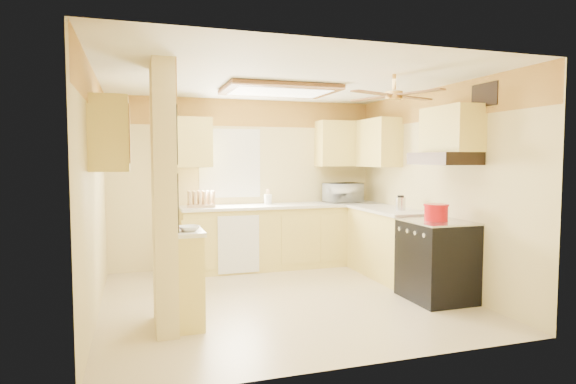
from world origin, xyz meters
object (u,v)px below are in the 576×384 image
object	(u,v)px
microwave	(343,193)
bowl	(189,228)
stove	(437,260)
kettle	(401,203)
dutch_oven	(436,212)

from	to	relation	value
microwave	bowl	world-z (taller)	microwave
stove	microwave	xyz separation A→B (m)	(-0.20, 2.17, 0.63)
bowl	microwave	bearing A→B (deg)	41.21
stove	kettle	xyz separation A→B (m)	(0.06, 0.89, 0.57)
kettle	microwave	bearing A→B (deg)	101.36
stove	bowl	size ratio (longest dim) A/B	4.55
bowl	kettle	bearing A→B (deg)	19.32
dutch_oven	bowl	bearing A→B (deg)	-177.53
dutch_oven	kettle	bearing A→B (deg)	85.60
microwave	dutch_oven	world-z (taller)	microwave
stove	dutch_oven	world-z (taller)	dutch_oven
bowl	dutch_oven	xyz separation A→B (m)	(2.79, 0.12, 0.05)
stove	bowl	distance (m)	2.85
bowl	kettle	world-z (taller)	kettle
kettle	bowl	bearing A→B (deg)	-160.68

